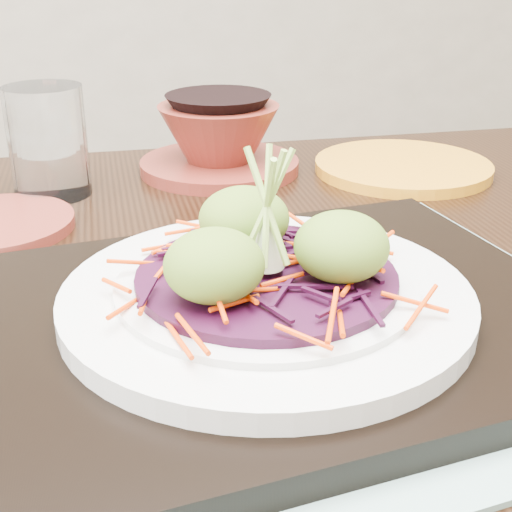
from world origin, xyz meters
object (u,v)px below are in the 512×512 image
object	(u,v)px
water_glass	(48,142)
serving_tray	(266,320)
white_plate	(266,295)
dining_table	(275,396)
terracotta_bowl_set	(219,142)
yellow_plate	(403,167)

from	to	relation	value
water_glass	serving_tray	bearing A→B (deg)	-73.27
serving_tray	white_plate	xyz separation A→B (m)	(0.00, 0.00, 0.02)
dining_table	serving_tray	world-z (taller)	serving_tray
white_plate	terracotta_bowl_set	size ratio (longest dim) A/B	1.26
dining_table	terracotta_bowl_set	distance (m)	0.33
serving_tray	terracotta_bowl_set	distance (m)	0.38
dining_table	water_glass	world-z (taller)	water_glass
white_plate	serving_tray	bearing A→B (deg)	0.00
dining_table	water_glass	size ratio (longest dim) A/B	11.93
serving_tray	water_glass	xyz separation A→B (m)	(-0.11, 0.35, 0.04)
water_glass	white_plate	bearing A→B (deg)	-73.27
white_plate	terracotta_bowl_set	distance (m)	0.38
dining_table	terracotta_bowl_set	size ratio (longest dim) A/B	6.31
yellow_plate	white_plate	bearing A→B (deg)	-133.35
serving_tray	yellow_plate	xyz separation A→B (m)	(0.28, 0.30, -0.01)
water_glass	terracotta_bowl_set	size ratio (longest dim) A/B	0.53
serving_tray	water_glass	world-z (taller)	water_glass
water_glass	terracotta_bowl_set	distance (m)	0.19
dining_table	yellow_plate	distance (m)	0.35
dining_table	terracotta_bowl_set	xyz separation A→B (m)	(0.05, 0.30, 0.14)
water_glass	terracotta_bowl_set	world-z (taller)	water_glass
dining_table	yellow_plate	size ratio (longest dim) A/B	6.68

